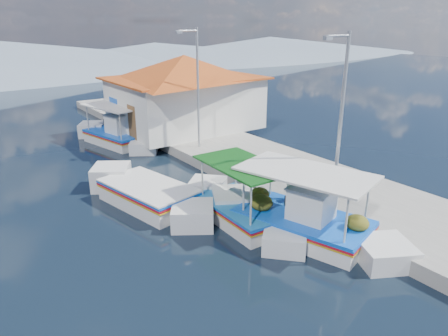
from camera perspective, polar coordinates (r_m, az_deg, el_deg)
ground at (r=11.63m, az=7.28°, el=-16.16°), size 160.00×160.00×0.00m
quay at (r=19.02m, az=8.06°, el=-0.60°), size 5.00×44.00×0.50m
bollards at (r=17.03m, az=4.75°, el=-1.49°), size 0.20×17.20×0.30m
main_caique at (r=14.08m, az=10.59°, el=-7.23°), size 3.63×7.37×2.53m
caique_green_canopy at (r=14.80m, az=2.31°, el=-6.03°), size 2.10×6.50×2.43m
caique_blue_hull at (r=16.37m, az=-10.47°, el=-3.81°), size 3.00×7.02×1.27m
caique_far at (r=24.88m, az=-14.63°, el=4.34°), size 3.08×6.98×2.50m
harbor_building at (r=25.55m, az=-5.43°, el=10.59°), size 10.49×10.49×4.40m
lamp_post_near at (r=14.45m, az=15.74°, el=7.26°), size 1.21×0.14×6.00m
lamp_post_far at (r=21.14m, az=-3.86°, el=11.68°), size 1.21×0.14×6.00m
mountain_ridge at (r=64.27m, az=-24.79°, el=13.73°), size 171.40×96.00×5.50m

